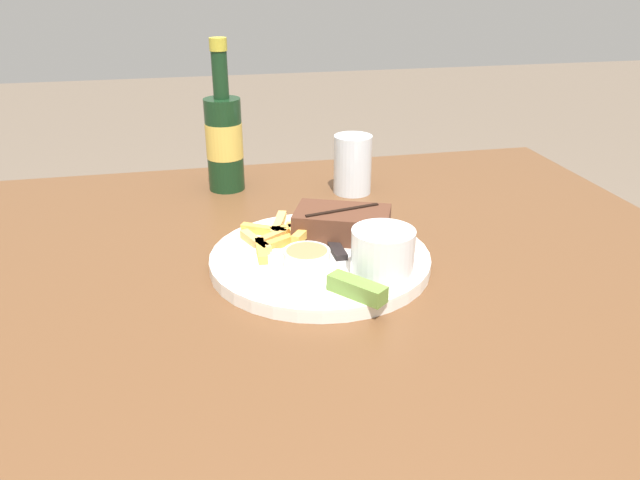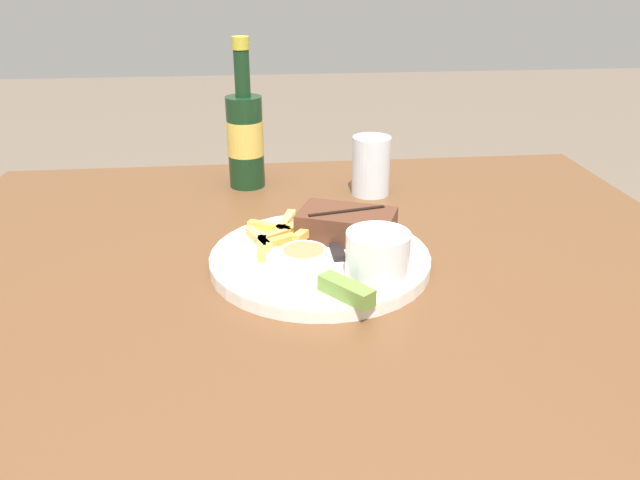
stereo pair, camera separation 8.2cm
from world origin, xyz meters
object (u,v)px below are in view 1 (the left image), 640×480
steak_portion (342,224)px  coleslaw_cup (383,250)px  fork_utensil (263,251)px  dipping_sauce_cup (307,258)px  beer_bottle (224,138)px  pickle_spear (357,288)px  dinner_plate (320,260)px  knife_utensil (331,240)px  drinking_glass (353,164)px

steak_portion → coleslaw_cup: (0.02, -0.12, 0.01)m
fork_utensil → dipping_sauce_cup: bearing=-32.2°
fork_utensil → beer_bottle: beer_bottle is taller
steak_portion → pickle_spear: size_ratio=2.13×
pickle_spear → dipping_sauce_cup: bearing=116.1°
coleslaw_cup → dipping_sauce_cup: 0.10m
dinner_plate → knife_utensil: (0.02, 0.03, 0.01)m
knife_utensil → pickle_spear: bearing=177.3°
dinner_plate → fork_utensil: bearing=164.7°
coleslaw_cup → knife_utensil: coleslaw_cup is taller
steak_portion → drinking_glass: (0.07, 0.22, 0.01)m
fork_utensil → drinking_glass: size_ratio=1.31×
dinner_plate → dipping_sauce_cup: (-0.02, -0.03, 0.02)m
drinking_glass → beer_bottle: bearing=163.1°
dinner_plate → dipping_sauce_cup: size_ratio=4.90×
knife_utensil → beer_bottle: bearing=20.4°
dipping_sauce_cup → steak_portion: bearing=51.1°
coleslaw_cup → steak_portion: bearing=99.2°
dipping_sauce_cup → pickle_spear: bearing=-63.9°
fork_utensil → beer_bottle: 0.32m
beer_bottle → steak_portion: bearing=-64.0°
dinner_plate → fork_utensil: 0.08m
knife_utensil → drinking_glass: (0.09, 0.24, 0.03)m
knife_utensil → steak_portion: bearing=-53.2°
steak_portion → drinking_glass: drinking_glass is taller
fork_utensil → knife_utensil: size_ratio=0.80×
fork_utensil → dinner_plate: bearing=0.0°
steak_portion → knife_utensil: bearing=-142.0°
pickle_spear → dinner_plate: bearing=98.5°
fork_utensil → coleslaw_cup: bearing=-19.5°
dinner_plate → fork_utensil: fork_utensil is taller
dinner_plate → drinking_glass: size_ratio=2.89×
knife_utensil → beer_bottle: beer_bottle is taller
steak_portion → fork_utensil: steak_portion is taller
steak_portion → coleslaw_cup: bearing=-80.8°
coleslaw_cup → beer_bottle: size_ratio=0.30×
drinking_glass → coleslaw_cup: bearing=-98.9°
coleslaw_cup → dipping_sauce_cup: bearing=155.0°
dinner_plate → beer_bottle: 0.36m
dinner_plate → coleslaw_cup: bearing=-50.0°
pickle_spear → fork_utensil: pickle_spear is taller
coleslaw_cup → fork_utensil: 0.17m
steak_portion → coleslaw_cup: coleslaw_cup is taller
dipping_sauce_cup → drinking_glass: 0.34m
steak_portion → drinking_glass: 0.23m
fork_utensil → beer_bottle: size_ratio=0.51×
dinner_plate → knife_utensil: bearing=56.1°
coleslaw_cup → beer_bottle: 0.44m
dipping_sauce_cup → beer_bottle: beer_bottle is taller
steak_portion → dipping_sauce_cup: bearing=-128.9°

